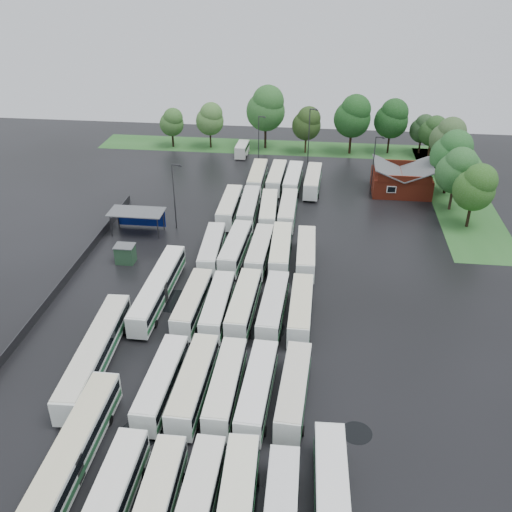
# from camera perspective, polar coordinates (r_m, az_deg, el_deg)

# --- Properties ---
(ground) EXTENTS (160.00, 160.00, 0.00)m
(ground) POSITION_cam_1_polar(r_m,az_deg,el_deg) (66.93, -2.94, -6.74)
(ground) COLOR black
(ground) RESTS_ON ground
(brick_building) EXTENTS (10.07, 8.60, 5.39)m
(brick_building) POSITION_cam_1_polar(r_m,az_deg,el_deg) (104.11, 14.29, 7.18)
(brick_building) COLOR maroon
(brick_building) RESTS_ON ground
(wash_shed) EXTENTS (8.20, 4.20, 3.58)m
(wash_shed) POSITION_cam_1_polar(r_m,az_deg,el_deg) (87.90, -11.76, 4.16)
(wash_shed) COLOR #2D2D30
(wash_shed) RESTS_ON ground
(utility_hut) EXTENTS (2.70, 2.20, 2.62)m
(utility_hut) POSITION_cam_1_polar(r_m,az_deg,el_deg) (80.39, -12.94, 0.22)
(utility_hut) COLOR #1F3F27
(utility_hut) RESTS_ON ground
(grass_strip_north) EXTENTS (80.00, 10.00, 0.01)m
(grass_strip_north) POSITION_cam_1_polar(r_m,az_deg,el_deg) (124.76, 2.93, 10.76)
(grass_strip_north) COLOR #275B23
(grass_strip_north) RESTS_ON ground
(grass_strip_east) EXTENTS (10.00, 50.00, 0.01)m
(grass_strip_east) POSITION_cam_1_polar(r_m,az_deg,el_deg) (106.63, 19.51, 5.83)
(grass_strip_east) COLOR #275B23
(grass_strip_east) RESTS_ON ground
(west_fence) EXTENTS (0.10, 50.00, 1.20)m
(west_fence) POSITION_cam_1_polar(r_m,az_deg,el_deg) (79.25, -18.02, -1.59)
(west_fence) COLOR #2D2D30
(west_fence) RESTS_ON ground
(bus_r0c0) EXTENTS (2.62, 12.02, 3.34)m
(bus_r0c0) POSITION_cam_1_polar(r_m,az_deg,el_deg) (48.39, -14.33, -22.60)
(bus_r0c0) COLOR silver
(bus_r0c0) RESTS_ON ground
(bus_r0c1) EXTENTS (2.65, 11.63, 3.23)m
(bus_r0c1) POSITION_cam_1_polar(r_m,az_deg,el_deg) (47.52, -10.00, -23.37)
(bus_r0c1) COLOR silver
(bus_r0c1) RESTS_ON ground
(bus_r0c2) EXTENTS (2.59, 11.65, 3.24)m
(bus_r0c2) POSITION_cam_1_polar(r_m,az_deg,el_deg) (47.11, -5.92, -23.58)
(bus_r0c2) COLOR silver
(bus_r0c2) RESTS_ON ground
(bus_r0c3) EXTENTS (3.03, 12.18, 3.37)m
(bus_r0c3) POSITION_cam_1_polar(r_m,az_deg,el_deg) (46.71, -1.97, -23.89)
(bus_r0c3) COLOR silver
(bus_r0c3) RESTS_ON ground
(bus_r1c0) EXTENTS (2.77, 11.73, 3.25)m
(bus_r1c0) POSITION_cam_1_polar(r_m,az_deg,el_deg) (56.97, -9.42, -12.37)
(bus_r1c0) COLOR silver
(bus_r1c0) RESTS_ON ground
(bus_r1c1) EXTENTS (2.83, 12.14, 3.36)m
(bus_r1c1) POSITION_cam_1_polar(r_m,az_deg,el_deg) (56.36, -6.26, -12.54)
(bus_r1c1) COLOR silver
(bus_r1c1) RESTS_ON ground
(bus_r1c2) EXTENTS (2.56, 11.65, 3.24)m
(bus_r1c2) POSITION_cam_1_polar(r_m,az_deg,el_deg) (55.98, -3.05, -12.82)
(bus_r1c2) COLOR silver
(bus_r1c2) RESTS_ON ground
(bus_r1c3) EXTENTS (2.96, 11.93, 3.30)m
(bus_r1c3) POSITION_cam_1_polar(r_m,az_deg,el_deg) (55.45, 0.13, -13.21)
(bus_r1c3) COLOR silver
(bus_r1c3) RESTS_ON ground
(bus_r1c4) EXTENTS (2.97, 11.63, 3.21)m
(bus_r1c4) POSITION_cam_1_polar(r_m,az_deg,el_deg) (55.59, 3.79, -13.23)
(bus_r1c4) COLOR silver
(bus_r1c4) RESTS_ON ground
(bus_r2c0) EXTENTS (2.77, 11.59, 3.21)m
(bus_r2c0) POSITION_cam_1_polar(r_m,az_deg,el_deg) (67.64, -6.37, -4.66)
(bus_r2c0) COLOR silver
(bus_r2c0) RESTS_ON ground
(bus_r2c1) EXTENTS (2.55, 11.54, 3.21)m
(bus_r2c1) POSITION_cam_1_polar(r_m,az_deg,el_deg) (66.86, -3.85, -4.97)
(bus_r2c1) COLOR silver
(bus_r2c1) RESTS_ON ground
(bus_r2c2) EXTENTS (2.88, 12.01, 3.32)m
(bus_r2c2) POSITION_cam_1_polar(r_m,az_deg,el_deg) (66.86, -1.23, -4.84)
(bus_r2c2) COLOR silver
(bus_r2c2) RESTS_ON ground
(bus_r2c3) EXTENTS (2.91, 12.01, 3.32)m
(bus_r2c3) POSITION_cam_1_polar(r_m,az_deg,el_deg) (66.41, 1.72, -5.11)
(bus_r2c3) COLOR silver
(bus_r2c3) RESTS_ON ground
(bus_r2c4) EXTENTS (2.51, 11.61, 3.23)m
(bus_r2c4) POSITION_cam_1_polar(r_m,az_deg,el_deg) (66.30, 4.49, -5.31)
(bus_r2c4) COLOR silver
(bus_r2c4) RESTS_ON ground
(bus_r3c0) EXTENTS (3.04, 11.73, 3.23)m
(bus_r3c0) POSITION_cam_1_polar(r_m,az_deg,el_deg) (78.76, -4.43, 0.67)
(bus_r3c0) COLOR silver
(bus_r3c0) RESTS_ON ground
(bus_r3c1) EXTENTS (3.14, 12.19, 3.36)m
(bus_r3c1) POSITION_cam_1_polar(r_m,az_deg,el_deg) (78.78, -2.06, 0.82)
(bus_r3c1) COLOR silver
(bus_r3c1) RESTS_ON ground
(bus_r3c2) EXTENTS (2.83, 11.71, 3.24)m
(bus_r3c2) POSITION_cam_1_polar(r_m,az_deg,el_deg) (78.09, 0.38, 0.50)
(bus_r3c2) COLOR silver
(bus_r3c2) RESTS_ON ground
(bus_r3c3) EXTENTS (2.89, 12.26, 3.39)m
(bus_r3c3) POSITION_cam_1_polar(r_m,az_deg,el_deg) (78.16, 2.48, 0.57)
(bus_r3c3) COLOR silver
(bus_r3c3) RESTS_ON ground
(bus_r3c4) EXTENTS (2.73, 11.63, 3.22)m
(bus_r3c4) POSITION_cam_1_polar(r_m,az_deg,el_deg) (77.87, 5.01, 0.29)
(bus_r3c4) COLOR silver
(bus_r3c4) RESTS_ON ground
(bus_r4c0) EXTENTS (2.63, 12.09, 3.36)m
(bus_r4c0) POSITION_cam_1_polar(r_m,az_deg,el_deg) (91.18, -2.66, 4.91)
(bus_r4c0) COLOR silver
(bus_r4c0) RESTS_ON ground
(bus_r4c1) EXTENTS (2.84, 12.10, 3.35)m
(bus_r4c1) POSITION_cam_1_polar(r_m,az_deg,el_deg) (90.82, -0.72, 4.84)
(bus_r4c1) COLOR silver
(bus_r4c1) RESTS_ON ground
(bus_r4c2) EXTENTS (3.05, 11.75, 3.24)m
(bus_r4c2) POSITION_cam_1_polar(r_m,az_deg,el_deg) (89.94, 1.27, 4.54)
(bus_r4c2) COLOR silver
(bus_r4c2) RESTS_ON ground
(bus_r4c3) EXTENTS (2.49, 11.60, 3.23)m
(bus_r4c3) POSITION_cam_1_polar(r_m,az_deg,el_deg) (90.26, 3.20, 4.58)
(bus_r4c3) COLOR silver
(bus_r4c3) RESTS_ON ground
(bus_r5c1) EXTENTS (2.63, 12.00, 3.34)m
(bus_r5c1) POSITION_cam_1_polar(r_m,az_deg,el_deg) (103.13, 0.15, 7.88)
(bus_r5c1) COLOR silver
(bus_r5c1) RESTS_ON ground
(bus_r5c2) EXTENTS (2.83, 11.88, 3.29)m
(bus_r5c2) POSITION_cam_1_polar(r_m,az_deg,el_deg) (103.00, 2.07, 7.81)
(bus_r5c2) COLOR silver
(bus_r5c2) RESTS_ON ground
(bus_r5c3) EXTENTS (2.98, 12.05, 3.33)m
(bus_r5c3) POSITION_cam_1_polar(r_m,az_deg,el_deg) (102.31, 3.73, 7.63)
(bus_r5c3) COLOR silver
(bus_r5c3) RESTS_ON ground
(bus_r5c4) EXTENTS (2.96, 11.83, 3.27)m
(bus_r5c4) POSITION_cam_1_polar(r_m,az_deg,el_deg) (102.16, 5.69, 7.50)
(bus_r5c4) COLOR silver
(bus_r5c4) RESTS_ON ground
(artic_bus_west_a) EXTENTS (2.59, 18.20, 3.38)m
(artic_bus_west_a) POSITION_cam_1_polar(r_m,az_deg,el_deg) (51.89, -18.12, -18.71)
(artic_bus_west_a) COLOR silver
(artic_bus_west_a) RESTS_ON ground
(artic_bus_west_b) EXTENTS (2.76, 17.35, 3.21)m
(artic_bus_west_b) POSITION_cam_1_polar(r_m,az_deg,el_deg) (70.94, -9.74, -3.16)
(artic_bus_west_b) COLOR silver
(artic_bus_west_b) RESTS_ON ground
(artic_bus_west_c) EXTENTS (3.32, 18.03, 3.33)m
(artic_bus_west_c) POSITION_cam_1_polar(r_m,az_deg,el_deg) (61.82, -15.77, -9.32)
(artic_bus_west_c) COLOR silver
(artic_bus_west_c) RESTS_ON ground
(minibus) EXTENTS (2.36, 5.96, 2.58)m
(minibus) POSITION_cam_1_polar(r_m,az_deg,el_deg) (119.22, -1.40, 10.63)
(minibus) COLOR silver
(minibus) RESTS_ON ground
(tree_north_0) EXTENTS (5.11, 5.11, 8.46)m
(tree_north_0) POSITION_cam_1_polar(r_m,az_deg,el_deg) (124.93, -8.39, 13.13)
(tree_north_0) COLOR black
(tree_north_0) RESTS_ON ground
(tree_north_1) EXTENTS (5.89, 5.89, 9.75)m
(tree_north_1) POSITION_cam_1_polar(r_m,az_deg,el_deg) (123.32, -4.59, 13.53)
(tree_north_1) COLOR black
(tree_north_1) RESTS_ON ground
(tree_north_2) EXTENTS (8.09, 8.09, 13.40)m
(tree_north_2) POSITION_cam_1_polar(r_m,az_deg,el_deg) (121.97, 1.05, 14.59)
(tree_north_2) COLOR black
(tree_north_2) RESTS_ON ground
(tree_north_3) EXTENTS (5.92, 5.92, 9.81)m
(tree_north_3) POSITION_cam_1_polar(r_m,az_deg,el_deg) (120.04, 5.14, 13.10)
(tree_north_3) COLOR #3A2A18
(tree_north_3) RESTS_ON ground
(tree_north_4) EXTENTS (7.46, 7.46, 12.36)m
(tree_north_4) POSITION_cam_1_polar(r_m,az_deg,el_deg) (120.29, 9.71, 13.65)
(tree_north_4) COLOR black
(tree_north_4) RESTS_ON ground
(tree_north_5) EXTENTS (6.91, 6.91, 11.44)m
(tree_north_5) POSITION_cam_1_polar(r_m,az_deg,el_deg) (122.32, 13.46, 13.25)
(tree_north_5) COLOR black
(tree_north_5) RESTS_ON ground
(tree_north_6) EXTENTS (5.02, 5.02, 8.32)m
(tree_north_6) POSITION_cam_1_polar(r_m,az_deg,el_deg) (124.24, 16.36, 12.15)
(tree_north_6) COLOR black
(tree_north_6) RESTS_ON ground
(tree_east_0) EXTENTS (6.27, 6.27, 10.38)m
(tree_east_0) POSITION_cam_1_polar(r_m,az_deg,el_deg) (92.18, 21.14, 6.46)
(tree_east_0) COLOR black
(tree_east_0) RESTS_ON ground
(tree_east_1) EXTENTS (6.50, 6.50, 10.77)m
(tree_east_1) POSITION_cam_1_polar(r_m,az_deg,el_deg) (97.50, 19.50, 8.11)
(tree_east_1) COLOR #2E2017
(tree_east_1) RESTS_ON ground
(tree_east_2) EXTENTS (6.95, 6.95, 11.51)m
(tree_east_2) POSITION_cam_1_polar(r_m,az_deg,el_deg) (103.89, 19.05, 9.71)
(tree_east_2) COLOR black
(tree_east_2) RESTS_ON ground
(tree_east_3) EXTENTS (6.58, 6.58, 10.90)m
(tree_east_3) POSITION_cam_1_polar(r_m,az_deg,el_deg) (113.80, 18.71, 11.17)
(tree_east_3) COLOR black
(tree_east_3) RESTS_ON ground
(tree_east_4) EXTENTS (5.35, 5.31, 8.79)m
(tree_east_4) POSITION_cam_1_polar(r_m,az_deg,el_deg) (122.17, 17.31, 11.88)
(tree_east_4) COLOR #301E11
(tree_east_4) RESTS_ON ground
(lamp_post_ne) EXTENTS (1.60, 0.31, 10.37)m
(lamp_post_ne) POSITION_cam_1_polar(r_m,az_deg,el_deg) (100.63, 11.75, 9.26)
(lamp_post_ne) COLOR #2D2D30
(lamp_post_ne) RESTS_ON ground
(lamp_post_nw) EXTENTS (1.61, 0.31, 10.44)m
(lamp_post_nw) POSITION_cam_1_polar(r_m,az_deg,el_deg) (86.77, -8.13, 6.37)
(lamp_post_nw) COLOR #2D2D30
(lamp_post_nw) RESTS_ON ground
(lamp_post_back_w) EXTENTS (1.46, 0.28, 9.47)m
(lamp_post_back_w) POSITION_cam_1_polar(r_m,az_deg,el_deg) (113.84, 0.34, 11.89)
(lamp_post_back_w) COLOR #2D2D30
(lamp_post_back_w) RESTS_ON ground
(lamp_post_back_e) EXTENTS (1.67, 0.33, 10.85)m
(lamp_post_back_e) POSITION_cam_1_polar(r_m,az_deg,el_deg) (114.31, 5.40, 12.26)
(lamp_post_back_e) COLOR #2D2D30
(lamp_post_back_e) RESTS_ON ground
(puddle_0) EXTENTS (3.84, 3.84, 0.01)m
(puddle_0) POSITION_cam_1_polar(r_m,az_deg,el_deg) (55.10, -11.42, -16.91)
(puddle_0) COLOR black
(puddle_0) RESTS_ON ground
(puddle_1) EXTENTS (3.54, 3.54, 0.01)m
(puddle_1) POSITION_cam_1_polar(r_m,az_deg,el_deg) (49.31, -0.31, -23.42)
(puddle_1) COLOR black
(puddle_1) RESTS_ON ground
(puddle_2) EXTENTS (5.12, 5.12, 0.01)m
(puddle_2) POSITION_cam_1_polar(r_m,az_deg,el_deg) (71.41, -8.13, -4.48)
(puddle_2) COLOR black
(puddle_2) RESTS_ON ground
(puddle_3) EXTENTS (4.87, 4.87, 0.01)m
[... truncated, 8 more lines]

